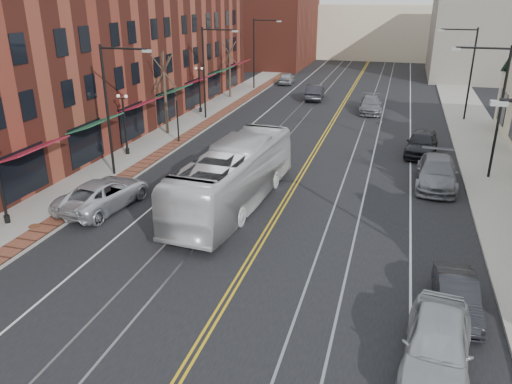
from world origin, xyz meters
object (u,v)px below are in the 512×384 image
Objects in this scene: parked_suv at (104,194)px; parked_car_b at (457,296)px; parked_car_d at (422,143)px; parked_car_a at (437,344)px; parked_car_c at (437,172)px; transit_bus at (234,176)px.

parked_car_b is (17.65, -4.91, -0.14)m from parked_suv.
parked_car_b is at bearing 171.35° from parked_suv.
parked_car_d reaches higher than parked_car_b.
parked_car_a reaches higher than parked_car_d.
parked_car_a is at bearing 160.92° from parked_suv.
parked_car_c is 1.15× the size of parked_car_d.
parked_suv reaches higher than parked_car_b.
parked_car_a is 1.01× the size of parked_car_d.
parked_car_d is at bearing 90.04° from parked_car_b.
parked_car_b is (0.85, 3.28, -0.20)m from parked_car_a.
parked_car_a is at bearing -90.22° from parked_car_c.
parked_car_c is (17.54, 8.55, 0.03)m from parked_suv.
transit_bus is 2.12× the size of parked_suv.
parked_car_c is at bearing -145.70° from transit_bus.
parked_car_b is at bearing -87.23° from parked_car_c.
parked_car_a is 22.97m from parked_car_d.
parked_car_a is 0.87× the size of parked_car_c.
transit_bus is 7.14m from parked_suv.
parked_car_a is 3.39m from parked_car_b.
parked_car_d is (16.80, 14.79, 0.05)m from parked_suv.
transit_bus reaches higher than parked_suv.
transit_bus reaches higher than parked_car_a.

